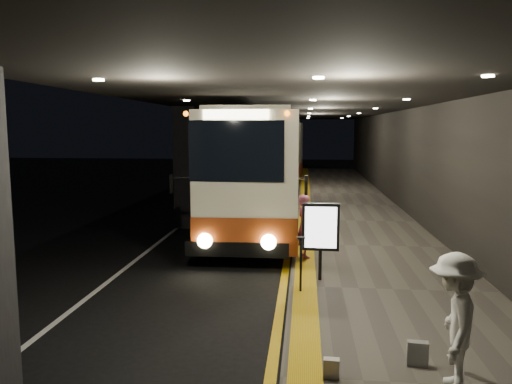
{
  "coord_description": "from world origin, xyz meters",
  "views": [
    {
      "loc": [
        2.81,
        -13.86,
        3.6
      ],
      "look_at": [
        1.35,
        1.03,
        1.7
      ],
      "focal_mm": 35.0,
      "sensor_mm": 36.0,
      "label": 1
    }
  ],
  "objects_px": {
    "coach_second": "(274,158)",
    "passenger_boarding": "(305,226)",
    "bag_polka": "(418,353)",
    "info_sign": "(321,229)",
    "coach_main": "(260,173)",
    "stanchion_post": "(301,265)",
    "bag_plain": "(331,368)",
    "passenger_waiting_white": "(454,321)"
  },
  "relations": [
    {
      "from": "coach_main",
      "to": "stanchion_post",
      "type": "xyz_separation_m",
      "value": [
        1.62,
        -8.22,
        -1.22
      ]
    },
    {
      "from": "passenger_waiting_white",
      "to": "passenger_boarding",
      "type": "bearing_deg",
      "value": -150.31
    },
    {
      "from": "passenger_waiting_white",
      "to": "bag_polka",
      "type": "distance_m",
      "value": 1.0
    },
    {
      "from": "coach_second",
      "to": "bag_plain",
      "type": "distance_m",
      "value": 22.49
    },
    {
      "from": "passenger_boarding",
      "to": "bag_plain",
      "type": "xyz_separation_m",
      "value": [
        0.39,
        -6.56,
        -0.72
      ]
    },
    {
      "from": "coach_second",
      "to": "passenger_waiting_white",
      "type": "relative_size",
      "value": 6.92
    },
    {
      "from": "coach_second",
      "to": "passenger_boarding",
      "type": "distance_m",
      "value": 15.9
    },
    {
      "from": "bag_plain",
      "to": "info_sign",
      "type": "xyz_separation_m",
      "value": [
        -0.03,
        4.56,
        1.06
      ]
    },
    {
      "from": "coach_second",
      "to": "bag_polka",
      "type": "height_order",
      "value": "coach_second"
    },
    {
      "from": "coach_second",
      "to": "bag_plain",
      "type": "xyz_separation_m",
      "value": [
        2.17,
        -22.33,
        -1.62
      ]
    },
    {
      "from": "bag_plain",
      "to": "stanchion_post",
      "type": "distance_m",
      "value": 3.73
    },
    {
      "from": "info_sign",
      "to": "stanchion_post",
      "type": "xyz_separation_m",
      "value": [
        -0.44,
        -0.88,
        -0.61
      ]
    },
    {
      "from": "coach_second",
      "to": "bag_plain",
      "type": "bearing_deg",
      "value": -81.78
    },
    {
      "from": "info_sign",
      "to": "stanchion_post",
      "type": "height_order",
      "value": "info_sign"
    },
    {
      "from": "passenger_boarding",
      "to": "bag_plain",
      "type": "distance_m",
      "value": 6.61
    },
    {
      "from": "bag_polka",
      "to": "stanchion_post",
      "type": "height_order",
      "value": "stanchion_post"
    },
    {
      "from": "coach_second",
      "to": "bag_polka",
      "type": "relative_size",
      "value": 34.93
    },
    {
      "from": "coach_main",
      "to": "stanchion_post",
      "type": "relative_size",
      "value": 11.18
    },
    {
      "from": "passenger_waiting_white",
      "to": "bag_plain",
      "type": "distance_m",
      "value": 1.78
    },
    {
      "from": "passenger_boarding",
      "to": "stanchion_post",
      "type": "relative_size",
      "value": 1.45
    },
    {
      "from": "coach_second",
      "to": "info_sign",
      "type": "bearing_deg",
      "value": -80.46
    },
    {
      "from": "coach_second",
      "to": "passenger_boarding",
      "type": "bearing_deg",
      "value": -80.89
    },
    {
      "from": "passenger_boarding",
      "to": "info_sign",
      "type": "bearing_deg",
      "value": 167.91
    },
    {
      "from": "coach_second",
      "to": "bag_polka",
      "type": "xyz_separation_m",
      "value": [
        3.45,
        -21.84,
        -1.58
      ]
    },
    {
      "from": "coach_main",
      "to": "bag_polka",
      "type": "relative_size",
      "value": 36.01
    },
    {
      "from": "bag_polka",
      "to": "bag_plain",
      "type": "height_order",
      "value": "bag_polka"
    },
    {
      "from": "bag_plain",
      "to": "stanchion_post",
      "type": "height_order",
      "value": "stanchion_post"
    },
    {
      "from": "passenger_waiting_white",
      "to": "stanchion_post",
      "type": "bearing_deg",
      "value": -138.31
    },
    {
      "from": "passenger_waiting_white",
      "to": "coach_main",
      "type": "bearing_deg",
      "value": -149.86
    },
    {
      "from": "stanchion_post",
      "to": "passenger_waiting_white",
      "type": "bearing_deg",
      "value": -61.42
    },
    {
      "from": "stanchion_post",
      "to": "bag_plain",
      "type": "bearing_deg",
      "value": -82.82
    },
    {
      "from": "bag_polka",
      "to": "bag_plain",
      "type": "bearing_deg",
      "value": -159.0
    },
    {
      "from": "coach_second",
      "to": "bag_polka",
      "type": "distance_m",
      "value": 22.16
    },
    {
      "from": "bag_plain",
      "to": "coach_second",
      "type": "bearing_deg",
      "value": 95.55
    },
    {
      "from": "passenger_boarding",
      "to": "coach_second",
      "type": "bearing_deg",
      "value": -15.9
    },
    {
      "from": "passenger_boarding",
      "to": "bag_polka",
      "type": "relative_size",
      "value": 4.68
    },
    {
      "from": "coach_second",
      "to": "passenger_boarding",
      "type": "relative_size",
      "value": 7.46
    },
    {
      "from": "coach_second",
      "to": "info_sign",
      "type": "height_order",
      "value": "coach_second"
    },
    {
      "from": "passenger_waiting_white",
      "to": "stanchion_post",
      "type": "xyz_separation_m",
      "value": [
        -2.06,
        3.77,
        -0.33
      ]
    },
    {
      "from": "coach_second",
      "to": "passenger_boarding",
      "type": "height_order",
      "value": "coach_second"
    },
    {
      "from": "passenger_boarding",
      "to": "info_sign",
      "type": "relative_size",
      "value": 0.96
    },
    {
      "from": "passenger_waiting_white",
      "to": "stanchion_post",
      "type": "relative_size",
      "value": 1.57
    }
  ]
}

